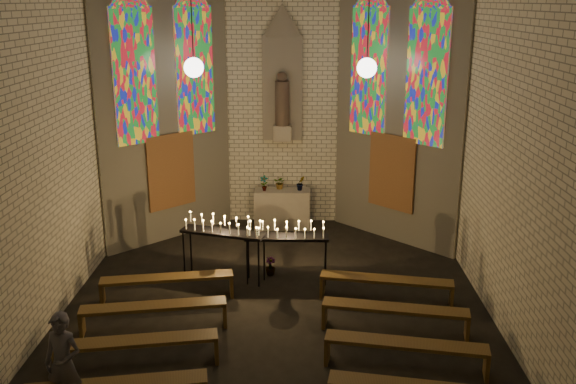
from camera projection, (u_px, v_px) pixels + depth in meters
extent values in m
plane|color=black|center=(274.00, 332.00, 11.33)|extent=(12.00, 12.00, 0.00)
cube|color=beige|center=(282.00, 88.00, 16.06)|extent=(8.00, 0.02, 7.00)
cube|color=beige|center=(238.00, 312.00, 4.57)|extent=(8.00, 0.02, 7.00)
cube|color=beige|center=(26.00, 137.00, 10.39)|extent=(0.02, 12.00, 7.00)
cube|color=beige|center=(522.00, 139.00, 10.25)|extent=(0.02, 12.00, 7.00)
cube|color=beige|center=(163.00, 95.00, 14.91)|extent=(2.72, 2.72, 7.00)
cube|color=beige|center=(400.00, 96.00, 14.82)|extent=(2.72, 2.72, 7.00)
cube|color=#4C3F8C|center=(135.00, 77.00, 14.12)|extent=(0.78, 0.78, 3.00)
cube|color=#4C3F8C|center=(195.00, 71.00, 15.20)|extent=(0.78, 0.78, 3.00)
cube|color=#4C3F8C|center=(369.00, 72.00, 15.12)|extent=(0.78, 0.78, 3.00)
cube|color=#4C3F8C|center=(427.00, 77.00, 14.01)|extent=(0.78, 0.78, 3.00)
cube|color=brown|center=(171.00, 171.00, 15.32)|extent=(0.95, 0.95, 1.80)
cube|color=brown|center=(392.00, 172.00, 15.22)|extent=(0.95, 0.95, 1.80)
cube|color=gray|center=(282.00, 89.00, 15.98)|extent=(1.00, 0.12, 2.60)
cone|color=gray|center=(282.00, 20.00, 15.51)|extent=(1.00, 1.00, 0.80)
cube|color=#B2A791|center=(282.00, 133.00, 16.17)|extent=(0.45, 0.30, 0.40)
cylinder|color=#504036|center=(282.00, 103.00, 15.95)|extent=(0.36, 0.36, 1.10)
sphere|color=#504036|center=(282.00, 77.00, 15.76)|extent=(0.26, 0.26, 0.26)
sphere|color=white|center=(194.00, 68.00, 14.07)|extent=(0.44, 0.44, 0.44)
cylinder|color=black|center=(191.00, 1.00, 13.67)|extent=(0.02, 0.02, 2.80)
sphere|color=white|center=(367.00, 68.00, 14.01)|extent=(0.44, 0.44, 0.44)
cylinder|color=black|center=(369.00, 1.00, 13.60)|extent=(0.02, 0.02, 2.80)
cube|color=#B2A791|center=(282.00, 209.00, 16.40)|extent=(1.40, 0.60, 1.00)
imported|color=#4C723F|center=(264.00, 183.00, 16.14)|extent=(0.22, 0.16, 0.39)
imported|color=#4C723F|center=(280.00, 183.00, 16.29)|extent=(0.37, 0.34, 0.34)
imported|color=#4C723F|center=(301.00, 183.00, 16.18)|extent=(0.25, 0.23, 0.37)
imported|color=#4C723F|center=(270.00, 266.00, 13.63)|extent=(0.23, 0.23, 0.39)
cube|color=black|center=(223.00, 233.00, 13.22)|extent=(1.83, 0.91, 0.06)
cylinder|color=black|center=(184.00, 254.00, 13.46)|extent=(0.03, 0.03, 1.00)
cylinder|color=black|center=(259.00, 264.00, 12.98)|extent=(0.03, 0.03, 1.00)
cylinder|color=black|center=(191.00, 249.00, 13.76)|extent=(0.03, 0.03, 1.00)
cylinder|color=black|center=(264.00, 258.00, 13.28)|extent=(0.03, 0.03, 1.00)
cube|color=black|center=(287.00, 237.00, 13.07)|extent=(1.71, 0.42, 0.05)
cylinder|color=black|center=(247.00, 263.00, 13.09)|extent=(0.03, 0.03, 0.96)
cylinder|color=black|center=(326.00, 264.00, 13.04)|extent=(0.03, 0.03, 0.96)
cylinder|color=black|center=(249.00, 257.00, 13.39)|extent=(0.03, 0.03, 0.96)
cylinder|color=black|center=(325.00, 257.00, 13.35)|extent=(0.03, 0.03, 0.96)
cube|color=#523A17|center=(167.00, 278.00, 12.43)|extent=(2.57, 0.78, 0.06)
cube|color=#523A17|center=(102.00, 293.00, 12.32)|extent=(0.12, 0.36, 0.46)
cube|color=#523A17|center=(231.00, 284.00, 12.68)|extent=(0.12, 0.36, 0.46)
cube|color=#523A17|center=(386.00, 279.00, 12.36)|extent=(2.57, 0.78, 0.06)
cube|color=#523A17|center=(322.00, 285.00, 12.65)|extent=(0.12, 0.36, 0.46)
cube|color=#523A17|center=(452.00, 296.00, 12.20)|extent=(0.12, 0.36, 0.46)
cube|color=#523A17|center=(154.00, 306.00, 11.28)|extent=(2.57, 0.78, 0.06)
cube|color=#523A17|center=(82.00, 323.00, 11.17)|extent=(0.12, 0.36, 0.46)
cube|color=#523A17|center=(225.00, 313.00, 11.53)|extent=(0.12, 0.36, 0.46)
cube|color=#523A17|center=(395.00, 308.00, 11.21)|extent=(2.57, 0.78, 0.06)
cube|color=#523A17|center=(325.00, 314.00, 11.50)|extent=(0.12, 0.36, 0.46)
cube|color=#523A17|center=(467.00, 326.00, 11.05)|extent=(0.12, 0.36, 0.46)
cube|color=#523A17|center=(137.00, 341.00, 10.14)|extent=(2.57, 0.78, 0.06)
cube|color=#523A17|center=(57.00, 360.00, 10.02)|extent=(0.12, 0.36, 0.46)
cube|color=#523A17|center=(216.00, 348.00, 10.38)|extent=(0.12, 0.36, 0.46)
cube|color=#523A17|center=(406.00, 343.00, 10.06)|extent=(2.57, 0.78, 0.06)
cube|color=#523A17|center=(327.00, 349.00, 10.35)|extent=(0.12, 0.36, 0.46)
cube|color=#523A17|center=(487.00, 364.00, 9.90)|extent=(0.12, 0.36, 0.46)
imported|color=#494852|center=(63.00, 363.00, 8.95)|extent=(0.62, 0.47, 1.52)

